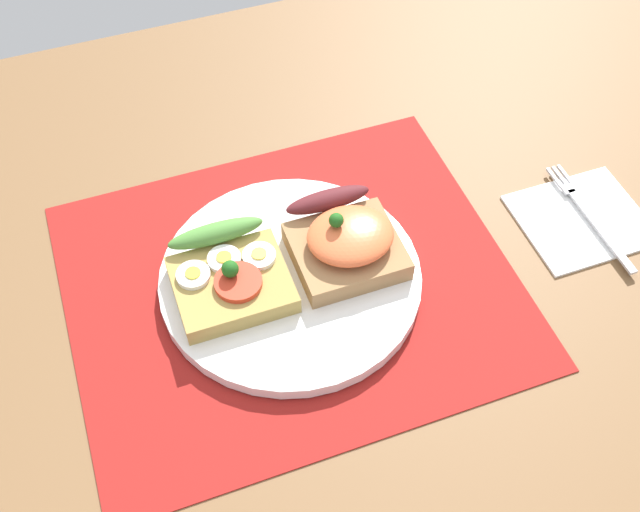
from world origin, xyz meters
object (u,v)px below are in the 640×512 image
(sandwich_salmon, at_px, (346,240))
(napkin, at_px, (582,218))
(fork, at_px, (588,213))
(plate, at_px, (290,278))
(sandwich_egg_tomato, at_px, (229,275))

(sandwich_salmon, distance_m, napkin, 0.25)
(napkin, height_order, fork, fork)
(sandwich_salmon, distance_m, fork, 0.26)
(plate, relative_size, sandwich_salmon, 2.36)
(sandwich_salmon, xyz_separation_m, napkin, (0.25, -0.03, -0.03))
(sandwich_egg_tomato, relative_size, sandwich_salmon, 0.99)
(plate, xyz_separation_m, fork, (0.31, -0.02, -0.00))
(sandwich_egg_tomato, xyz_separation_m, napkin, (0.36, -0.03, -0.03))
(plate, bearing_deg, fork, -4.44)
(sandwich_salmon, relative_size, fork, 0.70)
(sandwich_egg_tomato, relative_size, fork, 0.69)
(plate, height_order, napkin, plate)
(plate, bearing_deg, sandwich_egg_tomato, 172.00)
(napkin, relative_size, fork, 0.84)
(plate, xyz_separation_m, napkin, (0.31, -0.02, -0.01))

